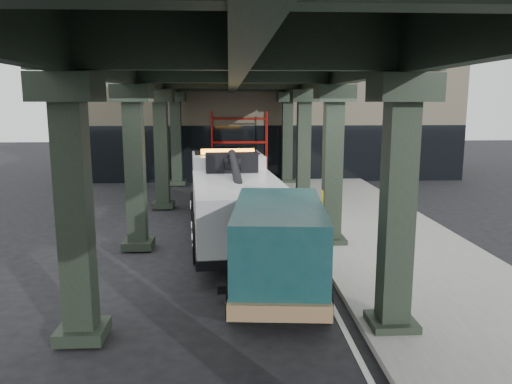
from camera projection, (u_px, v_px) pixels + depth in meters
name	position (u px, v px, depth m)	size (l,w,h in m)	color
ground	(251.00, 268.00, 13.67)	(90.00, 90.00, 0.00)	black
sidewalk	(389.00, 243.00, 15.86)	(5.00, 40.00, 0.15)	gray
lane_stripe	(302.00, 246.00, 15.72)	(0.12, 38.00, 0.01)	silver
viaduct	(234.00, 69.00, 14.64)	(7.40, 32.00, 6.40)	black
building	(268.00, 110.00, 32.71)	(22.00, 10.00, 8.00)	#C6B793
scaffolding	(239.00, 146.00, 27.68)	(3.08, 0.88, 4.00)	#B4140E
tow_truck	(233.00, 196.00, 16.39)	(3.27, 9.22, 2.97)	black
towed_van	(279.00, 243.00, 11.89)	(2.59, 5.60, 2.20)	#10373A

